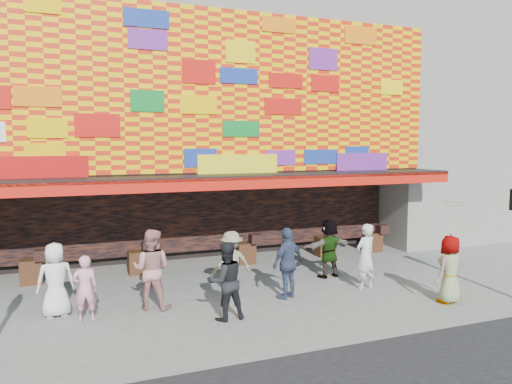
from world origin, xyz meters
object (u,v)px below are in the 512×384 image
Objects in this scene: ped_d at (231,263)px; ped_f at (329,248)px; ped_a at (56,280)px; ped_i at (151,269)px; ped_c at (226,281)px; ped_b at (85,288)px; ped_g at (450,269)px; ped_e at (288,263)px; ped_h at (365,256)px; parasol at (452,218)px.

ped_d is 0.97× the size of ped_f.
ped_a is 0.89× the size of ped_i.
ped_b is at bearing -23.15° from ped_c.
ped_g is at bearing 158.93° from ped_a.
ped_f is at bearing -169.32° from ped_e.
ped_b is 8.78m from ped_g.
ped_e is at bearing -14.95° from ped_h.
ped_d is 5.69m from parasol.
ped_b is 7.07m from ped_f.
ped_b is 3.16m from ped_c.
parasol reaches higher than ped_d.
ped_g is at bearing 167.97° from ped_b.
ped_d is 1.50m from ped_e.
ped_h reaches higher than ped_a.
ped_h reaches higher than ped_f.
ped_f is (6.96, 1.23, 0.12)m from ped_b.
ped_g reaches higher than ped_b.
ped_e is 3.44m from ped_i.
ped_g is (1.59, -3.23, -0.02)m from ped_f.
ped_c is at bearing 0.25° from ped_e.
ped_d is at bearing -116.28° from ped_c.
ped_a is at bearing -42.37° from ped_b.
ped_a is at bearing -19.92° from ped_h.
ped_c reaches higher than ped_g.
ped_h is (0.32, -1.43, 0.03)m from ped_f.
ped_i reaches higher than ped_a.
ped_d is 5.54m from ped_g.
ped_h is 5.76m from ped_i.
ped_e is 1.02× the size of ped_h.
ped_i reaches higher than ped_c.
ped_g is 7.38m from ped_i.
parasol reaches higher than ped_c.
ped_a is 7.60m from ped_f.
ped_f is at bearing -168.85° from ped_b.
ped_d is 2.18m from ped_i.
ped_c is at bearing 170.49° from parasol.
ped_c is at bearing 24.82° from ped_f.
ped_b is 0.82× the size of ped_e.
ped_c is 4.61m from ped_f.
ped_h reaches higher than ped_c.
ped_g is at bearing 129.03° from ped_e.
ped_i is at bearing 161.74° from parasol.
ped_e is (5.56, -0.75, 0.06)m from ped_a.
ped_b is 0.86× the size of ped_f.
ped_e is at bearing -159.12° from ped_c.
ped_i is at bearing -47.44° from ped_c.
ped_b is 0.88× the size of ped_g.
ped_a is 9.52m from ped_g.
ped_e reaches higher than ped_g.
ped_b is at bearing 131.16° from ped_a.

